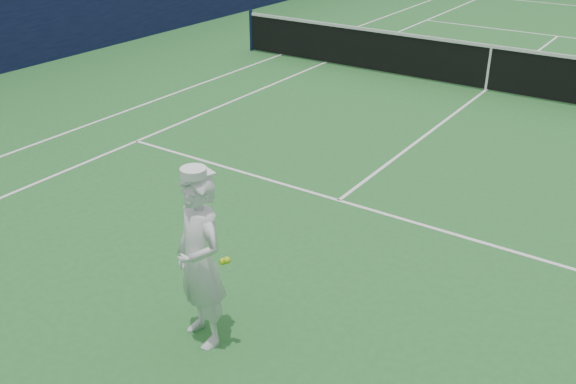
{
  "coord_description": "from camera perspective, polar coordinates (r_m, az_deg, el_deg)",
  "views": [
    {
      "loc": [
        4.01,
        -13.63,
        4.2
      ],
      "look_at": [
        0.41,
        -8.31,
        1.04
      ],
      "focal_mm": 40.0,
      "sensor_mm": 36.0,
      "label": 1
    }
  ],
  "objects": [
    {
      "name": "court_markings",
      "position": [
        14.82,
        17.15,
        8.62
      ],
      "size": [
        11.03,
        23.83,
        0.01
      ],
      "color": "white",
      "rests_on": "ground"
    },
    {
      "name": "tennis_net",
      "position": [
        14.67,
        17.43,
        10.67
      ],
      "size": [
        12.88,
        0.09,
        1.07
      ],
      "color": "#141E4C",
      "rests_on": "ground"
    },
    {
      "name": "tennis_player",
      "position": [
        6.19,
        -7.84,
        -6.05
      ],
      "size": [
        0.77,
        0.69,
        1.88
      ],
      "rotation": [
        0.0,
        0.0,
        -0.34
      ],
      "color": "white",
      "rests_on": "ground"
    },
    {
      "name": "ground",
      "position": [
        14.82,
        17.14,
        8.61
      ],
      "size": [
        80.0,
        80.0,
        0.0
      ],
      "primitive_type": "plane",
      "color": "#27672B",
      "rests_on": "ground"
    }
  ]
}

